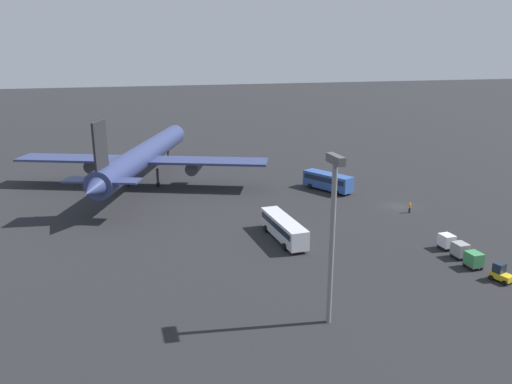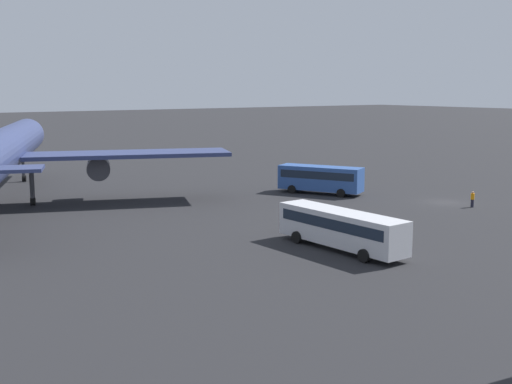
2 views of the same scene
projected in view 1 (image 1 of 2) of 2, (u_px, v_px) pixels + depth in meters
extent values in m
plane|color=#232326|center=(398.00, 206.00, 85.46)|extent=(600.00, 600.00, 0.00)
cylinder|color=navy|center=(145.00, 154.00, 98.48)|extent=(46.23, 21.85, 4.56)
cone|color=navy|center=(176.00, 133.00, 122.49)|extent=(6.25, 5.87, 4.33)
cone|color=navy|center=(94.00, 189.00, 74.26)|extent=(7.02, 5.99, 4.10)
cube|color=navy|center=(76.00, 158.00, 97.51)|extent=(13.89, 22.78, 0.44)
cube|color=navy|center=(210.00, 161.00, 95.19)|extent=(13.89, 22.78, 0.44)
cube|color=#262628|center=(100.00, 145.00, 76.21)|extent=(4.59, 2.10, 7.29)
cube|color=navy|center=(102.00, 180.00, 77.27)|extent=(7.48, 12.25, 0.28)
cylinder|color=#38383D|center=(95.00, 164.00, 99.01)|extent=(6.27, 4.44, 2.51)
cylinder|color=#38383D|center=(194.00, 167.00, 97.26)|extent=(6.27, 4.44, 2.51)
cylinder|color=#38383D|center=(168.00, 157.00, 115.66)|extent=(0.50, 0.50, 3.65)
cylinder|color=black|center=(169.00, 163.00, 116.04)|extent=(1.02, 0.80, 0.90)
cylinder|color=#38383D|center=(128.00, 177.00, 97.59)|extent=(0.50, 0.50, 3.65)
cylinder|color=black|center=(129.00, 184.00, 97.97)|extent=(1.02, 0.80, 0.90)
cylinder|color=#38383D|center=(158.00, 178.00, 97.07)|extent=(0.50, 0.50, 3.65)
cylinder|color=black|center=(158.00, 185.00, 97.45)|extent=(1.02, 0.80, 0.90)
cube|color=#2D5199|center=(328.00, 181.00, 94.51)|extent=(10.22, 7.13, 2.86)
cube|color=#192333|center=(328.00, 178.00, 94.37)|extent=(9.52, 6.79, 0.92)
cylinder|color=black|center=(310.00, 186.00, 96.09)|extent=(1.02, 0.73, 1.00)
cylinder|color=black|center=(319.00, 183.00, 98.01)|extent=(1.02, 0.73, 1.00)
cylinder|color=black|center=(336.00, 193.00, 91.77)|extent=(1.02, 0.73, 1.00)
cylinder|color=black|center=(345.00, 190.00, 93.69)|extent=(1.02, 0.73, 1.00)
cube|color=silver|center=(284.00, 228.00, 70.20)|extent=(12.05, 3.13, 2.64)
cube|color=#192333|center=(284.00, 225.00, 70.08)|extent=(11.10, 3.12, 0.84)
cylinder|color=black|center=(266.00, 229.00, 73.50)|extent=(1.01, 0.35, 1.00)
cylinder|color=black|center=(283.00, 227.00, 74.34)|extent=(1.01, 0.35, 1.00)
cylinder|color=black|center=(284.00, 247.00, 66.77)|extent=(1.01, 0.35, 1.00)
cylinder|color=black|center=(303.00, 244.00, 67.61)|extent=(1.01, 0.35, 1.00)
cube|color=gold|center=(502.00, 276.00, 57.83)|extent=(2.66, 1.90, 0.70)
cube|color=#192333|center=(499.00, 268.00, 57.92)|extent=(1.36, 1.42, 1.10)
cylinder|color=black|center=(491.00, 278.00, 58.25)|extent=(0.64, 0.37, 0.60)
cylinder|color=black|center=(498.00, 275.00, 58.96)|extent=(0.64, 0.37, 0.60)
cylinder|color=black|center=(504.00, 283.00, 56.88)|extent=(0.64, 0.37, 0.60)
cylinder|color=black|center=(512.00, 280.00, 57.59)|extent=(0.64, 0.37, 0.60)
cylinder|color=#1E1E2D|center=(409.00, 210.00, 82.04)|extent=(0.32, 0.32, 0.85)
cylinder|color=orange|center=(410.00, 206.00, 81.83)|extent=(0.38, 0.38, 0.65)
sphere|color=tan|center=(410.00, 203.00, 81.71)|extent=(0.24, 0.24, 0.24)
cube|color=#38383D|center=(473.00, 265.00, 61.36)|extent=(2.03, 1.72, 0.10)
cube|color=#38844C|center=(474.00, 259.00, 61.13)|extent=(1.93, 1.64, 1.60)
cylinder|color=black|center=(464.00, 265.00, 61.94)|extent=(0.36, 0.13, 0.36)
cylinder|color=black|center=(473.00, 264.00, 62.31)|extent=(0.36, 0.13, 0.36)
cylinder|color=black|center=(473.00, 270.00, 60.54)|extent=(0.36, 0.13, 0.36)
cylinder|color=black|center=(481.00, 269.00, 60.92)|extent=(0.36, 0.13, 0.36)
cube|color=#38383D|center=(459.00, 255.00, 64.31)|extent=(2.03, 1.72, 0.10)
cube|color=gray|center=(460.00, 249.00, 64.07)|extent=(1.93, 1.64, 1.60)
cylinder|color=black|center=(451.00, 255.00, 64.88)|extent=(0.36, 0.13, 0.36)
cylinder|color=black|center=(459.00, 254.00, 65.25)|extent=(0.36, 0.13, 0.36)
cylinder|color=black|center=(459.00, 260.00, 63.49)|extent=(0.36, 0.13, 0.36)
cylinder|color=black|center=(467.00, 258.00, 63.86)|extent=(0.36, 0.13, 0.36)
cube|color=#38383D|center=(446.00, 246.00, 67.20)|extent=(2.03, 1.72, 0.10)
cube|color=silver|center=(447.00, 240.00, 66.97)|extent=(1.93, 1.64, 1.60)
cylinder|color=black|center=(438.00, 246.00, 67.78)|extent=(0.36, 0.13, 0.36)
cylinder|color=black|center=(446.00, 245.00, 68.15)|extent=(0.36, 0.13, 0.36)
cylinder|color=black|center=(446.00, 250.00, 66.39)|extent=(0.36, 0.13, 0.36)
cylinder|color=black|center=(454.00, 249.00, 66.76)|extent=(0.36, 0.13, 0.36)
cylinder|color=slate|center=(332.00, 247.00, 47.16)|extent=(0.50, 0.50, 16.07)
cube|color=#4C4C4C|center=(336.00, 159.00, 44.82)|extent=(2.80, 0.70, 0.80)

